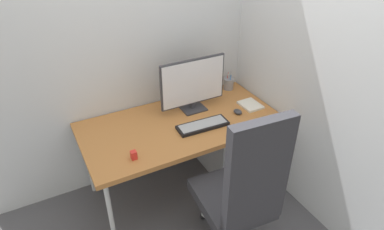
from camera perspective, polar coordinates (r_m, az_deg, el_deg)
The scene contains 12 objects.
ground_plane at distance 3.19m, azimuth -1.60°, elevation -11.90°, with size 8.00×8.00×0.00m, color #4C4C51.
wall_back at distance 2.81m, azimuth -6.16°, elevation 15.11°, with size 3.10×0.04×2.80m, color silver.
wall_side_right at distance 2.73m, azimuth 16.42°, elevation 13.46°, with size 0.04×2.31×2.80m, color silver.
desk at distance 2.77m, azimuth -1.81°, elevation -1.97°, with size 1.61×0.82×0.71m.
office_chair at distance 2.27m, azimuth 8.42°, elevation -12.55°, with size 0.57×0.61×1.26m.
filing_cabinet at distance 3.23m, azimuth 5.69°, elevation -4.38°, with size 0.37×0.50×0.61m.
monitor at distance 2.81m, azimuth 0.16°, elevation 5.29°, with size 0.58×0.16×0.46m.
keyboard at distance 2.68m, azimuth 1.82°, elevation -1.75°, with size 0.42×0.16×0.03m.
mouse at distance 2.87m, azimuth 7.71°, elevation 0.55°, with size 0.06×0.08×0.04m, color #333338.
pen_holder at distance 3.25m, azimuth 6.17°, elevation 5.28°, with size 0.09×0.09×0.18m.
notebook at distance 3.01m, azimuth 9.81°, elevation 1.68°, with size 0.16×0.20×0.02m, color silver.
desk_clamp_accessory at distance 2.39m, azimuth -9.79°, elevation -6.67°, with size 0.04×0.04×0.06m, color red.
Camera 1 is at (-0.99, -2.07, 2.21)m, focal length 31.66 mm.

